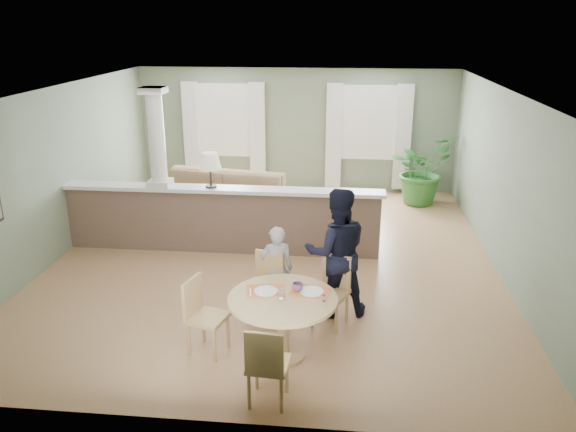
# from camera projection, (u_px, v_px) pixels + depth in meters

# --- Properties ---
(ground) EXTENTS (8.00, 8.00, 0.00)m
(ground) POSITION_uv_depth(u_px,v_px,m) (274.00, 257.00, 9.19)
(ground) COLOR tan
(ground) RESTS_ON ground
(room_shell) EXTENTS (7.02, 8.02, 2.71)m
(room_shell) POSITION_uv_depth(u_px,v_px,m) (276.00, 141.00, 9.18)
(room_shell) COLOR gray
(room_shell) RESTS_ON ground
(pony_wall) EXTENTS (5.32, 0.38, 2.70)m
(pony_wall) POSITION_uv_depth(u_px,v_px,m) (216.00, 211.00, 9.24)
(pony_wall) COLOR brown
(pony_wall) RESTS_ON ground
(sofa) EXTENTS (3.23, 1.73, 0.90)m
(sofa) POSITION_uv_depth(u_px,v_px,m) (219.00, 198.00, 10.77)
(sofa) COLOR olive
(sofa) RESTS_ON ground
(houseplant) EXTENTS (1.72, 1.72, 1.45)m
(houseplant) POSITION_uv_depth(u_px,v_px,m) (421.00, 169.00, 11.70)
(houseplant) COLOR #2D692A
(houseplant) RESTS_ON ground
(dining_table) EXTENTS (1.24, 1.24, 0.85)m
(dining_table) POSITION_uv_depth(u_px,v_px,m) (283.00, 309.00, 6.33)
(dining_table) COLOR tan
(dining_table) RESTS_ON ground
(chair_far_boy) EXTENTS (0.47, 0.47, 0.88)m
(chair_far_boy) POSITION_uv_depth(u_px,v_px,m) (267.00, 282.00, 7.24)
(chair_far_boy) COLOR tan
(chair_far_boy) RESTS_ON ground
(chair_far_man) EXTENTS (0.53, 0.53, 0.90)m
(chair_far_man) POSITION_uv_depth(u_px,v_px,m) (333.00, 287.00, 7.08)
(chair_far_man) COLOR tan
(chair_far_man) RESTS_ON ground
(chair_near) EXTENTS (0.43, 0.43, 0.89)m
(chair_near) POSITION_uv_depth(u_px,v_px,m) (267.00, 363.00, 5.52)
(chair_near) COLOR tan
(chair_near) RESTS_ON ground
(chair_side) EXTENTS (0.51, 0.51, 0.91)m
(chair_side) POSITION_uv_depth(u_px,v_px,m) (202.00, 312.00, 6.47)
(chair_side) COLOR tan
(chair_side) RESTS_ON ground
(child_person) EXTENTS (0.49, 0.38, 1.20)m
(child_person) POSITION_uv_depth(u_px,v_px,m) (277.00, 270.00, 7.33)
(child_person) COLOR #9B9BA0
(child_person) RESTS_ON ground
(man_person) EXTENTS (0.94, 0.79, 1.72)m
(man_person) POSITION_uv_depth(u_px,v_px,m) (337.00, 252.00, 7.21)
(man_person) COLOR black
(man_person) RESTS_ON ground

